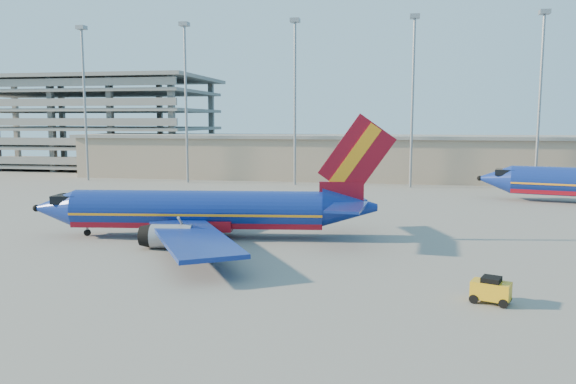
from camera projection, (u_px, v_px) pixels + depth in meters
The scene contains 6 objects.
ground at pixel (262, 240), 53.63m from camera, with size 220.00×220.00×0.00m, color slate.
terminal_building at pixel (383, 157), 107.74m from camera, with size 122.00×16.00×8.50m.
parking_garage at pixel (84, 119), 135.81m from camera, with size 62.00×32.00×21.40m.
light_mast_row at pixel (353, 83), 95.30m from camera, with size 101.60×1.60×28.65m.
aircraft_main at pixel (206, 211), 54.44m from camera, with size 35.28×33.74×11.98m.
baggage_tug at pixel (491, 290), 34.87m from camera, with size 2.67×2.12×1.67m.
Camera 1 is at (12.30, -51.22, 11.32)m, focal length 35.00 mm.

